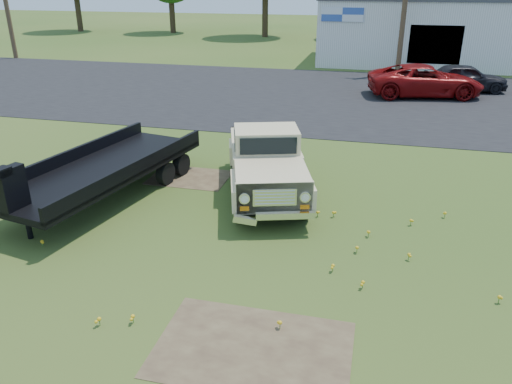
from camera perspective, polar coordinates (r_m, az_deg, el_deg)
ground at (r=10.77m, az=-4.23°, el=-5.99°), size 140.00×140.00×0.00m
asphalt_lot at (r=24.66m, az=6.61°, el=10.89°), size 90.00×14.00×0.02m
dirt_patch_a at (r=8.05m, az=-0.35°, el=-17.50°), size 3.00×2.00×0.01m
dirt_patch_b at (r=14.37m, az=-7.59°, el=1.65°), size 2.20×1.60×0.01m
commercial_building at (r=36.16m, az=19.38°, el=17.12°), size 14.20×8.20×4.15m
vintage_pickup_truck at (r=12.88m, az=1.17°, el=3.51°), size 3.30×5.27×1.79m
flatbed_trailer at (r=13.26m, az=-17.19°, el=3.00°), size 3.37×6.81×1.78m
red_pickup at (r=25.52m, az=18.77°, el=11.94°), size 5.65×3.42×1.47m
dark_sedan at (r=27.31m, az=22.79°, el=11.92°), size 4.16×2.27×1.34m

